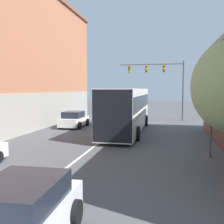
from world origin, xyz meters
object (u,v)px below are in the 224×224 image
Objects in this scene: parked_car_left_mid at (74,120)px; street_lamp at (212,107)px; hatchback_foreground at (16,219)px; bus at (127,108)px; traffic_signal_gantry at (162,77)px.

street_lamp is at bearing -129.91° from parked_car_left_mid.
bus is at bearing -1.83° from hatchback_foreground.
traffic_signal_gantry is (2.61, 9.02, 2.92)m from bus.
traffic_signal_gantry is at bearing -7.79° from hatchback_foreground.
parked_car_left_mid is at bearing 140.34° from street_lamp.
traffic_signal_gantry is at bearing 99.77° from street_lamp.
street_lamp reaches higher than bus.
bus is 9.20m from street_lamp.
bus is at bearing 126.32° from street_lamp.
bus is at bearing -106.13° from traffic_signal_gantry.
traffic_signal_gantry reaches higher than parked_car_left_mid.
parked_car_left_mid is 0.97× the size of street_lamp.
traffic_signal_gantry reaches higher than hatchback_foreground.
bus is 5.52m from parked_car_left_mid.
bus is 9.84m from traffic_signal_gantry.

